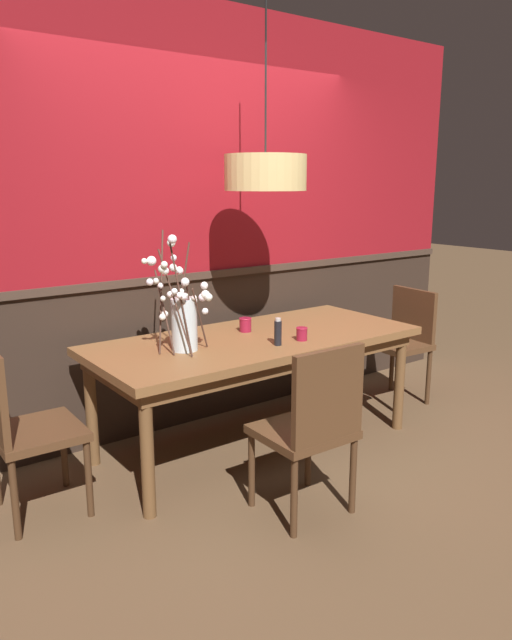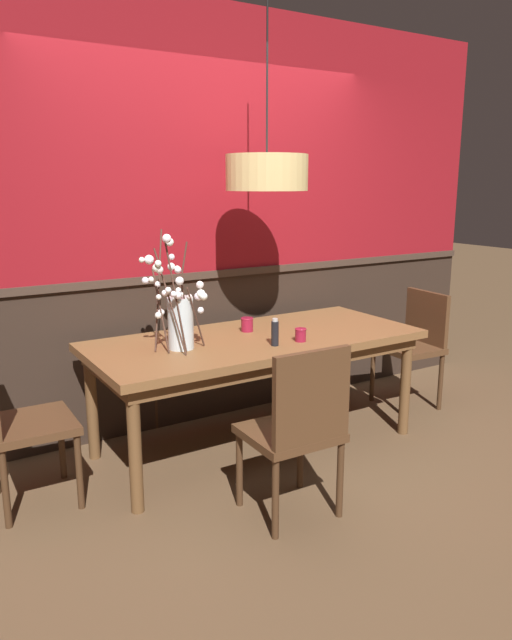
{
  "view_description": "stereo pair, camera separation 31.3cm",
  "coord_description": "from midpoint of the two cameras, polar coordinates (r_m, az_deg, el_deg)",
  "views": [
    {
      "loc": [
        -2.2,
        -2.97,
        1.7
      ],
      "look_at": [
        0.0,
        0.0,
        0.85
      ],
      "focal_mm": 33.73,
      "sensor_mm": 36.0,
      "label": 1
    },
    {
      "loc": [
        -1.95,
        -3.14,
        1.7
      ],
      "look_at": [
        0.0,
        0.0,
        0.85
      ],
      "focal_mm": 33.73,
      "sensor_mm": 36.0,
      "label": 2
    }
  ],
  "objects": [
    {
      "name": "chair_near_side_left",
      "position": [
        3.07,
        2.44,
        -9.77
      ],
      "size": [
        0.46,
        0.43,
        0.92
      ],
      "color": "#4C301C",
      "rests_on": "ground"
    },
    {
      "name": "candle_holder_nearer_center",
      "position": [
        3.71,
        1.96,
        -1.34
      ],
      "size": [
        0.07,
        0.07,
        0.08
      ],
      "color": "maroon",
      "rests_on": "dining_table"
    },
    {
      "name": "vase_with_blossoms",
      "position": [
        3.49,
        -9.53,
        0.29
      ],
      "size": [
        0.37,
        0.34,
        0.69
      ],
      "color": "silver",
      "rests_on": "dining_table"
    },
    {
      "name": "back_wall",
      "position": [
        4.26,
        -7.5,
        9.13
      ],
      "size": [
        5.0,
        0.14,
        2.86
      ],
      "color": "#2D2119",
      "rests_on": "ground"
    },
    {
      "name": "chair_far_side_left",
      "position": [
        4.49,
        -11.93,
        -2.52
      ],
      "size": [
        0.44,
        0.46,
        0.96
      ],
      "color": "#4C301C",
      "rests_on": "ground"
    },
    {
      "name": "ground_plane",
      "position": [
        4.06,
        -2.25,
        -11.76
      ],
      "size": [
        24.0,
        24.0,
        0.0
      ],
      "primitive_type": "plane",
      "color": "brown"
    },
    {
      "name": "candle_holder_nearer_edge",
      "position": [
        3.93,
        -3.29,
        -0.46
      ],
      "size": [
        0.08,
        0.08,
        0.09
      ],
      "color": "maroon",
      "rests_on": "dining_table"
    },
    {
      "name": "chair_far_side_right",
      "position": [
        4.77,
        -5.27,
        -1.19
      ],
      "size": [
        0.47,
        0.44,
        0.97
      ],
      "color": "#4C301C",
      "rests_on": "ground"
    },
    {
      "name": "chair_head_west_end",
      "position": [
        3.35,
        -23.96,
        -8.92
      ],
      "size": [
        0.43,
        0.46,
        0.92
      ],
      "color": "#4C301C",
      "rests_on": "ground"
    },
    {
      "name": "pendant_lamp",
      "position": [
        3.79,
        -1.53,
        13.81
      ],
      "size": [
        0.51,
        0.51,
        1.21
      ],
      "color": "tan"
    },
    {
      "name": "dining_table",
      "position": [
        3.84,
        -2.34,
        -2.76
      ],
      "size": [
        2.11,
        0.93,
        0.74
      ],
      "color": "brown",
      "rests_on": "ground"
    },
    {
      "name": "condiment_bottle",
      "position": [
        3.59,
        -0.4,
        -1.19
      ],
      "size": [
        0.05,
        0.05,
        0.17
      ],
      "color": "black",
      "rests_on": "dining_table"
    },
    {
      "name": "chair_head_east_end",
      "position": [
        4.81,
        11.95,
        -1.62
      ],
      "size": [
        0.43,
        0.48,
        0.88
      ],
      "color": "#4C301C",
      "rests_on": "ground"
    }
  ]
}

